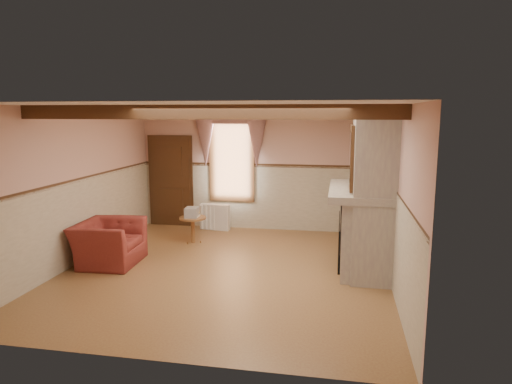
% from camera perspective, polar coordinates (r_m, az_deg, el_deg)
% --- Properties ---
extents(floor, '(5.50, 6.00, 0.01)m').
position_cam_1_polar(floor, '(8.03, -3.74, -9.72)').
color(floor, brown).
rests_on(floor, ground).
extents(ceiling, '(5.50, 6.00, 0.01)m').
position_cam_1_polar(ceiling, '(7.58, -3.97, 10.67)').
color(ceiling, silver).
rests_on(ceiling, wall_back).
extents(wall_back, '(5.50, 0.02, 2.80)m').
position_cam_1_polar(wall_back, '(10.58, 0.17, 2.83)').
color(wall_back, tan).
rests_on(wall_back, floor).
extents(wall_front, '(5.50, 0.02, 2.80)m').
position_cam_1_polar(wall_front, '(4.90, -12.60, -5.59)').
color(wall_front, tan).
rests_on(wall_front, floor).
extents(wall_left, '(0.02, 6.00, 2.80)m').
position_cam_1_polar(wall_left, '(8.77, -21.54, 0.70)').
color(wall_left, tan).
rests_on(wall_left, floor).
extents(wall_right, '(0.02, 6.00, 2.80)m').
position_cam_1_polar(wall_right, '(7.50, 16.97, -0.48)').
color(wall_right, tan).
rests_on(wall_right, floor).
extents(wainscot, '(5.50, 6.00, 1.50)m').
position_cam_1_polar(wainscot, '(7.82, -3.80, -4.53)').
color(wainscot, beige).
rests_on(wainscot, floor).
extents(chair_rail, '(5.50, 6.00, 0.08)m').
position_cam_1_polar(chair_rail, '(7.67, -3.86, 0.91)').
color(chair_rail, black).
rests_on(chair_rail, wainscot).
extents(firebox, '(0.20, 0.95, 0.90)m').
position_cam_1_polar(firebox, '(8.24, 10.97, -6.09)').
color(firebox, black).
rests_on(firebox, floor).
extents(armchair, '(1.10, 1.24, 0.77)m').
position_cam_1_polar(armchair, '(8.67, -17.92, -6.05)').
color(armchair, maroon).
rests_on(armchair, floor).
extents(side_table, '(0.62, 0.62, 0.55)m').
position_cam_1_polar(side_table, '(9.68, -7.88, -4.70)').
color(side_table, brown).
rests_on(side_table, floor).
extents(book_stack, '(0.29, 0.35, 0.20)m').
position_cam_1_polar(book_stack, '(9.60, -8.03, -2.53)').
color(book_stack, '#B7AD8C').
rests_on(book_stack, side_table).
extents(radiator, '(0.72, 0.26, 0.60)m').
position_cam_1_polar(radiator, '(10.70, -5.15, -3.12)').
color(radiator, silver).
rests_on(radiator, floor).
extents(bowl, '(0.34, 0.34, 0.08)m').
position_cam_1_polar(bowl, '(8.16, 12.91, 0.95)').
color(bowl, brown).
rests_on(bowl, mantel).
extents(mantel_clock, '(0.14, 0.24, 0.20)m').
position_cam_1_polar(mantel_clock, '(8.63, 12.80, 1.81)').
color(mantel_clock, black).
rests_on(mantel_clock, mantel).
extents(oil_lamp, '(0.11, 0.11, 0.28)m').
position_cam_1_polar(oil_lamp, '(8.47, 12.85, 1.94)').
color(oil_lamp, '#BB7934').
rests_on(oil_lamp, mantel).
extents(candle_red, '(0.06, 0.06, 0.16)m').
position_cam_1_polar(candle_red, '(7.56, 13.10, 0.55)').
color(candle_red, '#B02715').
rests_on(candle_red, mantel).
extents(jar_yellow, '(0.06, 0.06, 0.12)m').
position_cam_1_polar(jar_yellow, '(7.58, 13.09, 0.42)').
color(jar_yellow, yellow).
rests_on(jar_yellow, mantel).
extents(fireplace, '(0.85, 2.00, 2.80)m').
position_cam_1_polar(fireplace, '(8.06, 14.21, 0.34)').
color(fireplace, gray).
rests_on(fireplace, floor).
extents(mantel, '(1.05, 2.05, 0.12)m').
position_cam_1_polar(mantel, '(8.05, 12.92, 0.10)').
color(mantel, gray).
rests_on(mantel, fireplace).
extents(overmantel_mirror, '(0.06, 1.44, 1.04)m').
position_cam_1_polar(overmantel_mirror, '(7.97, 11.76, 4.47)').
color(overmantel_mirror, silver).
rests_on(overmantel_mirror, fireplace).
extents(door, '(1.10, 0.10, 2.10)m').
position_cam_1_polar(door, '(11.14, -10.57, 1.20)').
color(door, black).
rests_on(door, floor).
extents(window, '(1.06, 0.08, 2.02)m').
position_cam_1_polar(window, '(10.65, -3.04, 4.21)').
color(window, white).
rests_on(window, wall_back).
extents(window_drapes, '(1.30, 0.14, 1.40)m').
position_cam_1_polar(window_drapes, '(10.52, -3.19, 7.42)').
color(window_drapes, gray).
rests_on(window_drapes, wall_back).
extents(ceiling_beam_front, '(5.50, 0.18, 0.20)m').
position_cam_1_polar(ceiling_beam_front, '(6.42, -6.67, 9.90)').
color(ceiling_beam_front, black).
rests_on(ceiling_beam_front, ceiling).
extents(ceiling_beam_back, '(5.50, 0.18, 0.20)m').
position_cam_1_polar(ceiling_beam_back, '(8.74, -1.98, 9.91)').
color(ceiling_beam_back, black).
rests_on(ceiling_beam_back, ceiling).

